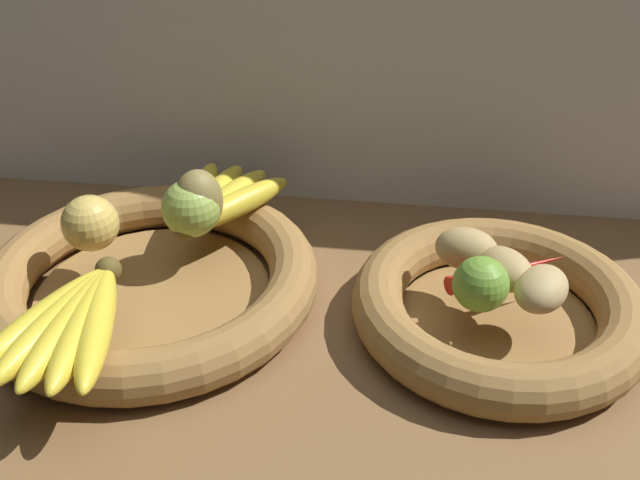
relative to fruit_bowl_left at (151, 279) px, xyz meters
The scene contains 14 objects.
ground_plane 21.62cm from the fruit_bowl_left, ahead, with size 140.00×90.00×3.00cm, color brown.
back_wall 42.32cm from the fruit_bowl_left, 52.11° to the left, with size 140.00×3.00×55.00cm.
fruit_bowl_left is the anchor object (origin of this frame).
fruit_bowl_right 38.79cm from the fruit_bowl_left, ahead, with size 31.69×31.69×5.56cm.
apple_golden_left 9.19cm from the fruit_bowl_left, 169.24° to the left, with size 6.40×6.40×6.40cm, color #DBB756.
apple_green_back 9.27cm from the fruit_bowl_left, 57.13° to the left, with size 6.80×6.80×6.80cm, color #99B74C.
pear_brown 10.37cm from the fruit_bowl_left, 55.86° to the left, with size 5.44×6.01×7.83cm, color olive.
banana_bunch_front 14.68cm from the fruit_bowl_left, 101.73° to the right, with size 13.89×19.90×3.11cm.
banana_bunch_back 13.32cm from the fruit_bowl_left, 64.58° to the left, with size 13.19×17.60×3.13cm.
potato_oblong 35.49cm from the fruit_bowl_left, ahead, with size 6.78×4.84×4.60cm, color tan.
potato_large 39.12cm from the fruit_bowl_left, ahead, with size 6.72×4.92×4.15cm, color tan.
potato_small 42.62cm from the fruit_bowl_left, ahead, with size 7.01×5.09×4.09cm, color tan.
lime_near 36.75cm from the fruit_bowl_left, ahead, with size 5.67×5.67×5.67cm, color #6B9E33.
chili_pepper 39.71cm from the fruit_bowl_left, ahead, with size 2.03×2.03×14.65cm, color red.
Camera 1 is at (6.85, -60.61, 50.98)cm, focal length 40.60 mm.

